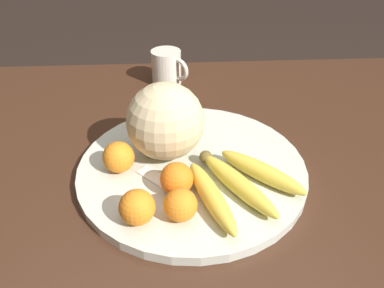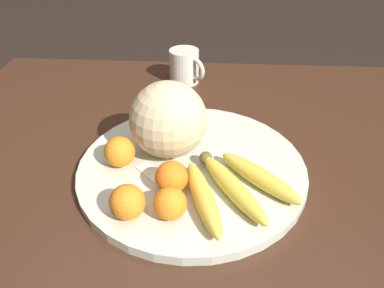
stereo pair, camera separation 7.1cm
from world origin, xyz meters
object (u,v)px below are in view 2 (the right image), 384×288
fruit_bowl (192,168)px  melon (168,120)px  orange_front_left (120,152)px  orange_mid_center (170,203)px  kitchen_table (216,196)px  ceramic_mug (185,66)px  orange_back_left (171,177)px  orange_front_right (127,202)px  produce_tag (153,174)px  banana_bunch (232,187)px

fruit_bowl → melon: (-0.05, 0.04, 0.09)m
orange_front_left → orange_mid_center: 0.18m
kitchen_table → ceramic_mug: size_ratio=12.91×
kitchen_table → orange_mid_center: size_ratio=23.92×
fruit_bowl → ceramic_mug: ceramic_mug is taller
fruit_bowl → kitchen_table: bearing=31.2°
fruit_bowl → orange_mid_center: size_ratio=7.98×
orange_front_left → orange_back_left: bearing=-32.3°
orange_front_right → ceramic_mug: ceramic_mug is taller
orange_front_left → fruit_bowl: bearing=3.0°
melon → orange_front_right: size_ratio=2.56×
fruit_bowl → produce_tag: size_ratio=6.33×
banana_bunch → orange_front_left: size_ratio=3.85×
fruit_bowl → produce_tag: 0.08m
orange_front_right → orange_back_left: same height
kitchen_table → ceramic_mug: ceramic_mug is taller
melon → orange_mid_center: size_ratio=2.72×
orange_front_left → orange_front_right: bearing=-72.4°
orange_mid_center → produce_tag: (-0.05, 0.11, -0.03)m
melon → orange_back_left: melon is taller
orange_front_left → ceramic_mug: (0.09, 0.42, -0.00)m
fruit_bowl → orange_mid_center: orange_mid_center is taller
melon → orange_mid_center: (0.02, -0.18, -0.05)m
produce_tag → fruit_bowl: bearing=71.0°
orange_mid_center → orange_back_left: size_ratio=0.95×
orange_mid_center → produce_tag: bearing=113.8°
banana_bunch → orange_front_left: orange_front_left is taller
orange_back_left → produce_tag: (-0.04, 0.04, -0.03)m
produce_tag → melon: bearing=117.9°
fruit_bowl → produce_tag: (-0.07, -0.04, 0.01)m
kitchen_table → orange_front_left: (-0.19, -0.04, 0.14)m
melon → banana_bunch: 0.19m
orange_front_left → ceramic_mug: ceramic_mug is taller
orange_front_right → orange_mid_center: 0.07m
fruit_bowl → ceramic_mug: 0.42m
fruit_bowl → orange_front_right: (-0.10, -0.14, 0.04)m
melon → produce_tag: 0.11m
orange_front_left → banana_bunch: bearing=-18.8°
banana_bunch → orange_front_left: bearing=-140.2°
orange_mid_center → ceramic_mug: (-0.02, 0.55, 0.00)m
fruit_bowl → orange_mid_center: (-0.03, -0.14, 0.04)m
banana_bunch → produce_tag: banana_bunch is taller
banana_bunch → orange_back_left: 0.11m
orange_back_left → ceramic_mug: size_ratio=0.57×
melon → produce_tag: (-0.02, -0.08, -0.08)m
orange_front_right → ceramic_mug: (0.05, 0.56, -0.00)m
orange_front_right → produce_tag: bearing=77.6°
kitchen_table → banana_bunch: size_ratio=5.78×
kitchen_table → orange_back_left: bearing=-127.6°
produce_tag → orange_front_right: bearing=-57.1°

